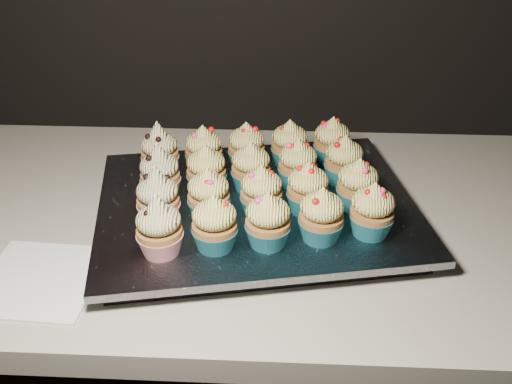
% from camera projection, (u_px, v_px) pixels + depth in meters
% --- Properties ---
extents(worktop, '(2.44, 0.64, 0.04)m').
position_uv_depth(worktop, '(375.00, 223.00, 0.93)').
color(worktop, beige).
rests_on(worktop, cabinet).
extents(napkin, '(0.17, 0.17, 0.00)m').
position_uv_depth(napkin, '(40.00, 280.00, 0.78)').
color(napkin, white).
rests_on(napkin, worktop).
extents(baking_tray, '(0.50, 0.42, 0.02)m').
position_uv_depth(baking_tray, '(256.00, 213.00, 0.90)').
color(baking_tray, black).
rests_on(baking_tray, worktop).
extents(foil_lining, '(0.55, 0.46, 0.01)m').
position_uv_depth(foil_lining, '(256.00, 204.00, 0.89)').
color(foil_lining, silver).
rests_on(foil_lining, baking_tray).
extents(cupcake_0, '(0.06, 0.06, 0.10)m').
position_uv_depth(cupcake_0, '(159.00, 228.00, 0.76)').
color(cupcake_0, '#B2182F').
rests_on(cupcake_0, foil_lining).
extents(cupcake_1, '(0.06, 0.06, 0.08)m').
position_uv_depth(cupcake_1, '(215.00, 224.00, 0.77)').
color(cupcake_1, '#1C6E84').
rests_on(cupcake_1, foil_lining).
extents(cupcake_2, '(0.06, 0.06, 0.08)m').
position_uv_depth(cupcake_2, '(268.00, 221.00, 0.77)').
color(cupcake_2, '#1C6E84').
rests_on(cupcake_2, foil_lining).
extents(cupcake_3, '(0.06, 0.06, 0.08)m').
position_uv_depth(cupcake_3, '(321.00, 216.00, 0.78)').
color(cupcake_3, '#1C6E84').
rests_on(cupcake_3, foil_lining).
extents(cupcake_4, '(0.06, 0.06, 0.08)m').
position_uv_depth(cupcake_4, '(372.00, 211.00, 0.79)').
color(cupcake_4, '#1C6E84').
rests_on(cupcake_4, foil_lining).
extents(cupcake_5, '(0.06, 0.06, 0.10)m').
position_uv_depth(cupcake_5, '(158.00, 198.00, 0.82)').
color(cupcake_5, '#B2182F').
rests_on(cupcake_5, foil_lining).
extents(cupcake_6, '(0.06, 0.06, 0.08)m').
position_uv_depth(cupcake_6, '(209.00, 195.00, 0.83)').
color(cupcake_6, '#1C6E84').
rests_on(cupcake_6, foil_lining).
extents(cupcake_7, '(0.06, 0.06, 0.08)m').
position_uv_depth(cupcake_7, '(261.00, 193.00, 0.84)').
color(cupcake_7, '#1C6E84').
rests_on(cupcake_7, foil_lining).
extents(cupcake_8, '(0.06, 0.06, 0.08)m').
position_uv_depth(cupcake_8, '(308.00, 189.00, 0.85)').
color(cupcake_8, '#1C6E84').
rests_on(cupcake_8, foil_lining).
extents(cupcake_9, '(0.06, 0.06, 0.08)m').
position_uv_depth(cupcake_9, '(358.00, 185.00, 0.85)').
color(cupcake_9, '#1C6E84').
rests_on(cupcake_9, foil_lining).
extents(cupcake_10, '(0.06, 0.06, 0.10)m').
position_uv_depth(cupcake_10, '(160.00, 173.00, 0.88)').
color(cupcake_10, '#B2182F').
rests_on(cupcake_10, foil_lining).
extents(cupcake_11, '(0.06, 0.06, 0.08)m').
position_uv_depth(cupcake_11, '(206.00, 171.00, 0.89)').
color(cupcake_11, '#1C6E84').
rests_on(cupcake_11, foil_lining).
extents(cupcake_12, '(0.06, 0.06, 0.08)m').
position_uv_depth(cupcake_12, '(251.00, 168.00, 0.90)').
color(cupcake_12, '#1C6E84').
rests_on(cupcake_12, foil_lining).
extents(cupcake_13, '(0.06, 0.06, 0.08)m').
position_uv_depth(cupcake_13, '(298.00, 165.00, 0.91)').
color(cupcake_13, '#1C6E84').
rests_on(cupcake_13, foil_lining).
extents(cupcake_14, '(0.06, 0.06, 0.08)m').
position_uv_depth(cupcake_14, '(344.00, 161.00, 0.92)').
color(cupcake_14, '#1C6E84').
rests_on(cupcake_14, foil_lining).
extents(cupcake_15, '(0.06, 0.06, 0.10)m').
position_uv_depth(cupcake_15, '(160.00, 151.00, 0.94)').
color(cupcake_15, '#B2182F').
rests_on(cupcake_15, foil_lining).
extents(cupcake_16, '(0.06, 0.06, 0.08)m').
position_uv_depth(cupcake_16, '(204.00, 151.00, 0.95)').
color(cupcake_16, '#1C6E84').
rests_on(cupcake_16, foil_lining).
extents(cupcake_17, '(0.06, 0.06, 0.08)m').
position_uv_depth(cupcake_17, '(246.00, 147.00, 0.96)').
color(cupcake_17, '#1C6E84').
rests_on(cupcake_17, foil_lining).
extents(cupcake_18, '(0.06, 0.06, 0.08)m').
position_uv_depth(cupcake_18, '(289.00, 145.00, 0.97)').
color(cupcake_18, '#1C6E84').
rests_on(cupcake_18, foil_lining).
extents(cupcake_19, '(0.06, 0.06, 0.08)m').
position_uv_depth(cupcake_19, '(332.00, 142.00, 0.98)').
color(cupcake_19, '#1C6E84').
rests_on(cupcake_19, foil_lining).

